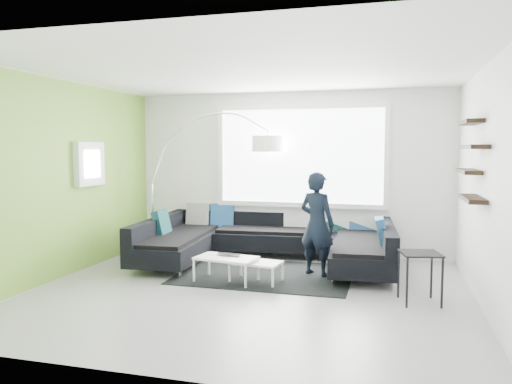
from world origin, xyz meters
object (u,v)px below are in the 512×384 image
at_px(sectional_sofa, 267,242).
at_px(person, 317,224).
at_px(arc_lamp, 152,184).
at_px(laptop, 228,255).
at_px(side_table, 420,278).
at_px(coffee_table, 241,270).

bearing_deg(sectional_sofa, person, -31.57).
bearing_deg(arc_lamp, laptop, -43.26).
xyz_separation_m(arc_lamp, laptop, (1.81, -1.31, -0.86)).
bearing_deg(laptop, side_table, -2.22).
relative_size(coffee_table, arc_lamp, 0.43).
relative_size(person, laptop, 4.25).
height_order(sectional_sofa, coffee_table, sectional_sofa).
height_order(sectional_sofa, side_table, sectional_sofa).
xyz_separation_m(arc_lamp, person, (2.94, -0.68, -0.47)).
bearing_deg(laptop, coffee_table, 4.70).
bearing_deg(coffee_table, person, 42.31).
bearing_deg(side_table, sectional_sofa, 147.50).
bearing_deg(person, coffee_table, 58.20).
relative_size(coffee_table, side_table, 1.74).
xyz_separation_m(coffee_table, person, (0.95, 0.64, 0.58)).
height_order(person, laptop, person).
bearing_deg(person, laptop, 53.41).
bearing_deg(arc_lamp, sectional_sofa, -13.60).
distance_m(side_table, laptop, 2.53).
bearing_deg(arc_lamp, side_table, -28.10).
height_order(arc_lamp, person, arc_lamp).
height_order(side_table, laptop, side_table).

